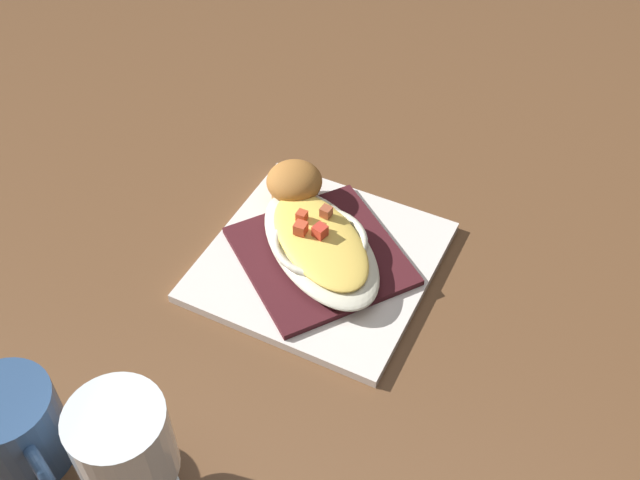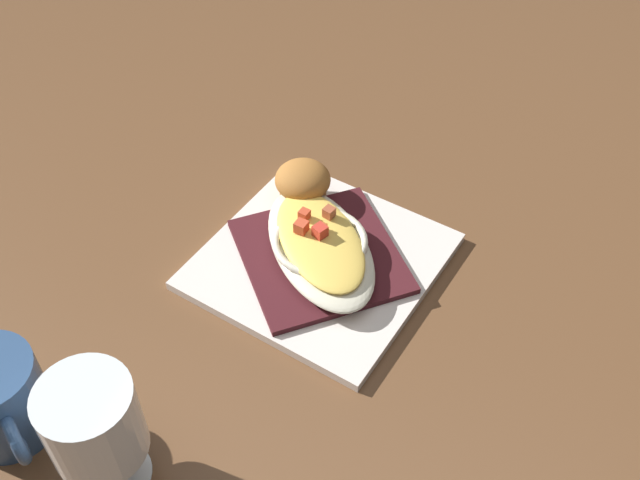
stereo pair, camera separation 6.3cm
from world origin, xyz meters
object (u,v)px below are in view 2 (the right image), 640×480
object	(u,v)px
square_plate	(320,261)
stemmed_glass	(94,427)
gratin_dish	(320,244)
coffee_mug	(1,402)
muffin	(303,184)

from	to	relation	value
square_plate	stemmed_glass	world-z (taller)	stemmed_glass
gratin_dish	stemmed_glass	xyz separation A→B (m)	(-0.31, 0.10, 0.05)
gratin_dish	coffee_mug	world-z (taller)	coffee_mug
square_plate	stemmed_glass	size ratio (longest dim) A/B	1.84
stemmed_glass	muffin	bearing A→B (deg)	-6.86
square_plate	coffee_mug	size ratio (longest dim) A/B	2.32
muffin	stemmed_glass	world-z (taller)	stemmed_glass
square_plate	coffee_mug	world-z (taller)	coffee_mug
stemmed_glass	square_plate	bearing A→B (deg)	-17.54
muffin	stemmed_glass	size ratio (longest dim) A/B	0.50
gratin_dish	coffee_mug	size ratio (longest dim) A/B	2.07
stemmed_glass	coffee_mug	bearing A→B (deg)	83.12
gratin_dish	stemmed_glass	distance (m)	0.33
square_plate	gratin_dish	world-z (taller)	gratin_dish
coffee_mug	muffin	bearing A→B (deg)	-23.66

